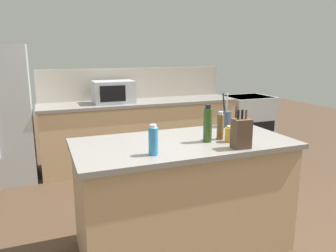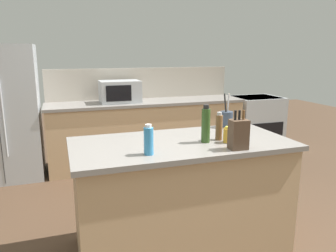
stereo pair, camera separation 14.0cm
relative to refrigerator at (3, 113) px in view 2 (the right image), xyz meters
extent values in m
plane|color=#473323|center=(1.62, -2.25, -0.87)|extent=(14.00, 14.00, 0.00)
cube|color=tan|center=(1.92, -0.05, -0.42)|extent=(2.81, 0.62, 0.90)
cube|color=gray|center=(1.92, -0.05, 0.05)|extent=(2.85, 0.66, 0.04)
cube|color=#B2A899|center=(1.92, 0.27, 0.30)|extent=(2.81, 0.03, 0.46)
cube|color=tan|center=(1.62, -2.25, -0.42)|extent=(1.69, 0.80, 0.90)
cube|color=gray|center=(1.62, -2.25, 0.05)|extent=(1.75, 0.86, 0.04)
cube|color=#ADB2B7|center=(0.00, 0.00, 0.00)|extent=(0.90, 0.72, 1.73)
cylinder|color=#ADB2B7|center=(0.06, -0.38, 0.00)|extent=(0.02, 0.02, 0.95)
cube|color=#ADB2B7|center=(3.76, -0.05, -0.41)|extent=(0.76, 0.64, 0.92)
cube|color=black|center=(3.76, -0.37, -0.52)|extent=(0.61, 0.01, 0.41)
cube|color=black|center=(3.76, -0.05, 0.04)|extent=(0.68, 0.58, 0.02)
cube|color=#ADB2B7|center=(1.52, -0.05, 0.23)|extent=(0.55, 0.38, 0.31)
cube|color=black|center=(1.47, -0.24, 0.23)|extent=(0.34, 0.01, 0.21)
cube|color=#4C3828|center=(1.93, -2.58, 0.18)|extent=(0.14, 0.11, 0.22)
cylinder|color=black|center=(1.90, -2.58, 0.33)|extent=(0.02, 0.02, 0.07)
cylinder|color=black|center=(1.93, -2.58, 0.33)|extent=(0.02, 0.02, 0.07)
cylinder|color=brown|center=(1.96, -2.58, 0.33)|extent=(0.02, 0.02, 0.07)
cylinder|color=#333D4C|center=(2.20, -1.91, 0.15)|extent=(0.12, 0.12, 0.15)
cylinder|color=olive|center=(2.21, -1.90, 0.30)|extent=(0.01, 0.05, 0.18)
cylinder|color=black|center=(2.18, -1.91, 0.30)|extent=(0.01, 0.05, 0.18)
cylinder|color=#B2B2B7|center=(2.20, -1.93, 0.30)|extent=(0.01, 0.03, 0.18)
cylinder|color=#3384BC|center=(1.27, -2.50, 0.17)|extent=(0.07, 0.07, 0.19)
cylinder|color=white|center=(1.27, -2.50, 0.28)|extent=(0.04, 0.04, 0.02)
cylinder|color=brown|center=(1.92, -2.30, 0.18)|extent=(0.06, 0.06, 0.20)
cylinder|color=#B2B2B7|center=(1.92, -2.30, 0.29)|extent=(0.04, 0.04, 0.02)
cylinder|color=gold|center=(1.95, -2.40, 0.13)|extent=(0.08, 0.08, 0.11)
cylinder|color=gold|center=(1.95, -2.40, 0.20)|extent=(0.05, 0.05, 0.02)
cylinder|color=#2D4C1E|center=(1.78, -2.33, 0.21)|extent=(0.07, 0.07, 0.27)
cylinder|color=black|center=(1.78, -2.33, 0.36)|extent=(0.04, 0.04, 0.03)
camera|label=1|loc=(0.57, -4.56, 0.78)|focal=35.00mm
camera|label=2|loc=(0.71, -4.61, 0.78)|focal=35.00mm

